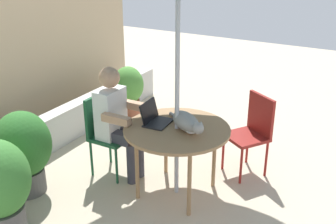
# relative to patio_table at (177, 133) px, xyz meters

# --- Properties ---
(ground_plane) EXTENTS (14.00, 14.00, 0.00)m
(ground_plane) POSITION_rel_patio_table_xyz_m (0.00, 0.00, -0.68)
(ground_plane) COLOR #BCAD93
(planter_wall_low) EXTENTS (4.80, 0.20, 0.45)m
(planter_wall_low) POSITION_rel_patio_table_xyz_m (0.00, 1.83, -0.46)
(planter_wall_low) COLOR beige
(planter_wall_low) RESTS_ON ground
(patio_table) EXTENTS (1.06, 1.06, 0.74)m
(patio_table) POSITION_rel_patio_table_xyz_m (0.00, 0.00, 0.00)
(patio_table) COLOR #9E754C
(patio_table) RESTS_ON ground
(chair_occupied) EXTENTS (0.40, 0.40, 0.90)m
(chair_occupied) POSITION_rel_patio_table_xyz_m (0.00, 0.89, -0.15)
(chair_occupied) COLOR #194C2D
(chair_occupied) RESTS_ON ground
(chair_empty) EXTENTS (0.55, 0.55, 0.90)m
(chair_empty) POSITION_rel_patio_table_xyz_m (0.79, -0.53, -0.15)
(chair_empty) COLOR maroon
(chair_empty) RESTS_ON ground
(person_seated) EXTENTS (0.48, 0.48, 1.24)m
(person_seated) POSITION_rel_patio_table_xyz_m (0.00, 0.73, 0.02)
(person_seated) COLOR white
(person_seated) RESTS_ON ground
(laptop) EXTENTS (0.32, 0.27, 0.21)m
(laptop) POSITION_rel_patio_table_xyz_m (-0.00, 0.27, 0.12)
(laptop) COLOR black
(laptop) RESTS_ON patio_table
(cat) EXTENTS (0.43, 0.55, 0.17)m
(cat) POSITION_rel_patio_table_xyz_m (0.00, -0.11, 0.14)
(cat) COLOR gray
(cat) RESTS_ON patio_table
(potted_plant_near_fence) EXTENTS (0.45, 0.45, 0.77)m
(potted_plant_near_fence) POSITION_rel_patio_table_xyz_m (1.40, 1.54, -0.25)
(potted_plant_near_fence) COLOR #9E5138
(potted_plant_near_fence) RESTS_ON ground
(potted_plant_corner) EXTENTS (0.58, 0.58, 0.90)m
(potted_plant_corner) POSITION_rel_patio_table_xyz_m (-0.74, 1.36, -0.18)
(potted_plant_corner) COLOR #595654
(potted_plant_corner) RESTS_ON ground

